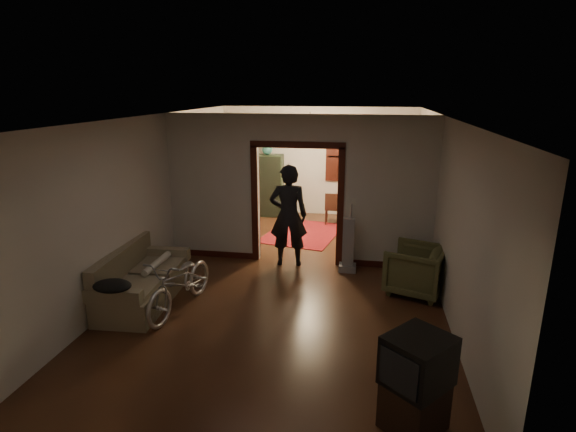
% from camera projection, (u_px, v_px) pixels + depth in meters
% --- Properties ---
extents(floor, '(5.00, 8.50, 0.01)m').
position_uv_depth(floor, '(291.00, 276.00, 8.05)').
color(floor, '#321B10').
rests_on(floor, ground).
extents(ceiling, '(5.00, 8.50, 0.01)m').
position_uv_depth(ceiling, '(291.00, 116.00, 7.28)').
color(ceiling, white).
rests_on(ceiling, floor).
extents(wall_back, '(5.00, 0.02, 2.80)m').
position_uv_depth(wall_back, '(318.00, 162.00, 11.69)').
color(wall_back, beige).
rests_on(wall_back, floor).
extents(wall_left, '(0.02, 8.50, 2.80)m').
position_uv_depth(wall_left, '(154.00, 194.00, 8.08)').
color(wall_left, beige).
rests_on(wall_left, floor).
extents(wall_right, '(0.02, 8.50, 2.80)m').
position_uv_depth(wall_right, '(443.00, 206.00, 7.26)').
color(wall_right, beige).
rests_on(wall_right, floor).
extents(partition_wall, '(5.00, 0.14, 2.80)m').
position_uv_depth(partition_wall, '(298.00, 191.00, 8.38)').
color(partition_wall, beige).
rests_on(partition_wall, floor).
extents(door_casing, '(1.74, 0.20, 2.32)m').
position_uv_depth(door_casing, '(297.00, 206.00, 8.46)').
color(door_casing, black).
rests_on(door_casing, floor).
extents(far_window, '(0.98, 0.06, 1.28)m').
position_uv_depth(far_window, '(345.00, 157.00, 11.50)').
color(far_window, black).
rests_on(far_window, wall_back).
extents(chandelier, '(0.24, 0.24, 0.24)m').
position_uv_depth(chandelier, '(310.00, 131.00, 9.78)').
color(chandelier, '#FFE0A5').
rests_on(chandelier, ceiling).
extents(light_switch, '(0.08, 0.01, 0.12)m').
position_uv_depth(light_switch, '(354.00, 202.00, 8.17)').
color(light_switch, silver).
rests_on(light_switch, partition_wall).
extents(sofa, '(0.94, 1.90, 0.85)m').
position_uv_depth(sofa, '(143.00, 276.00, 6.97)').
color(sofa, '#6E6549').
rests_on(sofa, floor).
extents(rolled_paper, '(0.11, 0.86, 0.11)m').
position_uv_depth(rolled_paper, '(157.00, 263.00, 7.21)').
color(rolled_paper, beige).
rests_on(rolled_paper, sofa).
extents(jacket, '(0.53, 0.39, 0.15)m').
position_uv_depth(jacket, '(112.00, 286.00, 6.03)').
color(jacket, black).
rests_on(jacket, sofa).
extents(bicycle, '(0.82, 1.75, 0.88)m').
position_uv_depth(bicycle, '(181.00, 283.00, 6.70)').
color(bicycle, silver).
rests_on(bicycle, floor).
extents(armchair, '(1.12, 1.10, 0.80)m').
position_uv_depth(armchair, '(415.00, 270.00, 7.29)').
color(armchair, brown).
rests_on(armchair, floor).
extents(tv_stand, '(0.72, 0.73, 0.49)m').
position_uv_depth(tv_stand, '(414.00, 406.00, 4.39)').
color(tv_stand, black).
rests_on(tv_stand, floor).
extents(crt_tv, '(0.77, 0.78, 0.50)m').
position_uv_depth(crt_tv, '(418.00, 361.00, 4.25)').
color(crt_tv, black).
rests_on(crt_tv, tv_stand).
extents(vacuum, '(0.35, 0.30, 1.01)m').
position_uv_depth(vacuum, '(348.00, 245.00, 8.13)').
color(vacuum, gray).
rests_on(vacuum, floor).
extents(person, '(0.76, 0.55, 1.92)m').
position_uv_depth(person, '(288.00, 216.00, 8.33)').
color(person, black).
rests_on(person, floor).
extents(oriental_rug, '(1.89, 2.27, 0.02)m').
position_uv_depth(oriental_rug, '(303.00, 233.00, 10.40)').
color(oriental_rug, maroon).
rests_on(oriental_rug, floor).
extents(locker, '(0.81, 0.46, 1.60)m').
position_uv_depth(locker, '(268.00, 185.00, 11.71)').
color(locker, black).
rests_on(locker, floor).
extents(globe, '(0.26, 0.26, 0.26)m').
position_uv_depth(globe, '(267.00, 141.00, 11.40)').
color(globe, '#1E5972').
rests_on(globe, locker).
extents(desk, '(1.02, 0.66, 0.71)m').
position_uv_depth(desk, '(364.00, 207.00, 11.34)').
color(desk, black).
rests_on(desk, floor).
extents(desk_chair, '(0.37, 0.37, 0.80)m').
position_uv_depth(desk_chair, '(333.00, 208.00, 11.03)').
color(desk_chair, black).
rests_on(desk_chair, floor).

